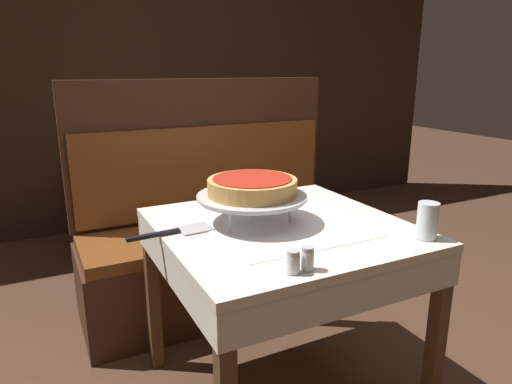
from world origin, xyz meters
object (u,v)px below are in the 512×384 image
Objects in this scene: condiment_caddy at (145,141)px; pizza_pan_stand at (252,197)px; dining_table_front at (282,247)px; pepper_shaker at (307,258)px; pizza_server at (174,232)px; water_glass_near at (427,220)px; booth_bench at (218,244)px; salt_shaker at (293,262)px; deep_dish_pizza at (252,186)px; dining_table_rear at (150,161)px.

pizza_pan_stand is at bearing -91.20° from condiment_caddy.
dining_table_front is 2.13× the size of pizza_pan_stand.
dining_table_front is 0.41m from pepper_shaker.
pizza_server is 2.46× the size of water_glass_near.
pizza_pan_stand is (-0.15, -0.74, 0.48)m from booth_bench.
salt_shaker is (-0.54, -0.03, -0.03)m from water_glass_near.
pizza_pan_stand is at bearing -101.63° from booth_bench.
deep_dish_pizza is 4.79× the size of pepper_shaker.
pizza_server is 4.58× the size of salt_shaker.
booth_bench is at bearing 104.40° from water_glass_near.
dining_table_front is 0.59× the size of booth_bench.
condiment_caddy is at bearing 88.80° from pizza_pan_stand.
condiment_caddy is at bearing 88.80° from deep_dish_pizza.
dining_table_front is 0.22m from pizza_pan_stand.
pizza_server reaches higher than dining_table_front.
booth_bench reaches higher than pizza_pan_stand.
deep_dish_pizza is at bearing -101.63° from booth_bench.
pepper_shaker is at bearing -92.02° from dining_table_rear.
deep_dish_pizza is 0.61m from water_glass_near.
dining_table_front is 0.40m from pizza_server.
pepper_shaker is (-0.19, -1.18, 0.42)m from booth_bench.
pepper_shaker is (-0.49, -0.03, -0.03)m from water_glass_near.
salt_shaker is (0.20, -0.45, 0.03)m from pizza_server.
water_glass_near is at bearing -29.88° from pizza_server.
water_glass_near is (0.45, -0.41, -0.03)m from pizza_pan_stand.
deep_dish_pizza is at bearing 78.40° from salt_shaker.
pizza_pan_stand is 5.98× the size of pepper_shaker.
deep_dish_pizza is at bearing 26.57° from pizza_pan_stand.
dining_table_rear is 2.04× the size of pizza_pan_stand.
dining_table_front is at bearing 64.31° from salt_shaker.
booth_bench is at bearing 80.62° from pepper_shaker.
pepper_shaker reaches higher than dining_table_rear.
pizza_pan_stand is 0.44m from pepper_shaker.
booth_bench reaches higher than pepper_shaker.
booth_bench is 0.92m from deep_dish_pizza.
booth_bench is at bearing 78.37° from pizza_pan_stand.
booth_bench is at bearing 78.37° from deep_dish_pizza.
dining_table_front is at bearing 70.61° from pepper_shaker.
salt_shaker is 0.97× the size of pepper_shaker.
pepper_shaker is at bearing -61.23° from pizza_server.
dining_table_front is 0.86m from booth_bench.
salt_shaker is at bearing -115.69° from dining_table_front.
pizza_pan_stand is at bearing 141.91° from dining_table_front.
dining_table_rear is at bearing 97.08° from booth_bench.
booth_bench is 22.17× the size of salt_shaker.
condiment_caddy is (-0.41, 2.23, -0.02)m from water_glass_near.
dining_table_front is 0.25m from deep_dish_pizza.
booth_bench is 1.26m from pepper_shaker.
pizza_pan_stand is 2.67× the size of condiment_caddy.
condiment_caddy is (0.04, 1.82, -0.10)m from deep_dish_pizza.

